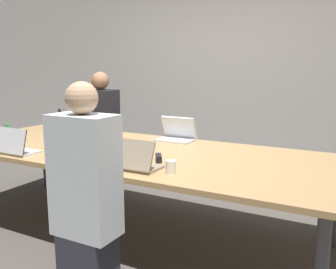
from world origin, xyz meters
name	(u,v)px	position (x,y,z in m)	size (l,w,h in m)	color
ground_plane	(134,229)	(0.00, 0.00, 0.00)	(24.00, 24.00, 0.00)	#4C4742
curtain_wall	(222,72)	(0.00, 2.20, 1.40)	(12.00, 0.06, 2.80)	#BCB7B2
conference_table	(132,155)	(0.00, 0.00, 0.70)	(3.66, 1.44, 0.75)	tan
laptop_near_left	(16,146)	(-0.77, -0.60, 0.81)	(0.31, 0.22, 0.23)	silver
bottle_near_left	(8,137)	(-1.03, -0.46, 0.84)	(0.07, 0.07, 0.22)	green
laptop_far_center	(177,134)	(0.15, 0.57, 0.82)	(0.36, 0.24, 0.24)	silver
laptop_far_left	(83,125)	(-1.08, 0.59, 0.81)	(0.33, 0.22, 0.22)	gray
person_far_left	(102,131)	(-1.09, 0.94, 0.69)	(0.40, 0.24, 1.41)	#2D2D38
bottle_far_left	(60,121)	(-1.32, 0.47, 0.86)	(0.07, 0.07, 0.25)	black
laptop_near_midright	(134,161)	(0.37, -0.52, 0.81)	(0.34, 0.23, 0.22)	gray
person_near_midright	(86,200)	(0.33, -1.01, 0.67)	(0.40, 0.24, 1.39)	#2D2D38
cup_near_midright	(171,167)	(0.64, -0.48, 0.79)	(0.07, 0.07, 0.09)	white
stapler	(159,158)	(0.40, -0.23, 0.77)	(0.12, 0.15, 0.05)	black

